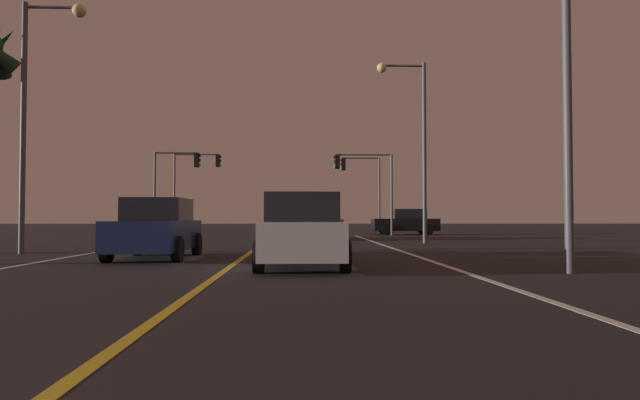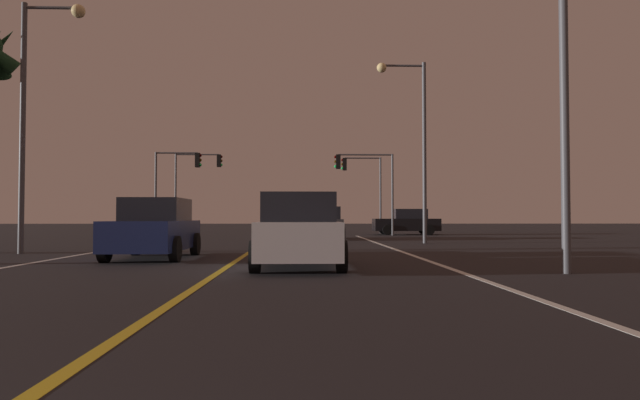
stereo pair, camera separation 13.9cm
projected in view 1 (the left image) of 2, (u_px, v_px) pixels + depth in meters
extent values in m
cube|color=silver|center=(434.00, 262.00, 14.54)|extent=(0.16, 40.90, 0.01)
cube|color=silver|center=(33.00, 263.00, 14.18)|extent=(0.16, 40.90, 0.01)
cube|color=gold|center=(236.00, 262.00, 14.36)|extent=(0.16, 40.90, 0.01)
cylinder|color=black|center=(387.00, 230.00, 36.26)|extent=(0.68, 0.22, 0.68)
cylinder|color=black|center=(383.00, 229.00, 38.06)|extent=(0.68, 0.22, 0.68)
cylinder|color=black|center=(428.00, 230.00, 36.36)|extent=(0.68, 0.22, 0.68)
cylinder|color=black|center=(422.00, 229.00, 38.16)|extent=(0.68, 0.22, 0.68)
cube|color=black|center=(405.00, 225.00, 37.22)|extent=(4.30, 1.80, 0.80)
cube|color=black|center=(409.00, 214.00, 37.25)|extent=(2.10, 1.60, 0.64)
cube|color=red|center=(439.00, 223.00, 36.70)|extent=(0.08, 0.24, 0.16)
cube|color=red|center=(434.00, 223.00, 37.90)|extent=(0.08, 0.24, 0.16)
cylinder|color=black|center=(266.00, 249.00, 14.31)|extent=(0.22, 0.68, 0.68)
cylinder|color=black|center=(337.00, 249.00, 14.38)|extent=(0.22, 0.68, 0.68)
cylinder|color=black|center=(259.00, 257.00, 11.62)|extent=(0.22, 0.68, 0.68)
cylinder|color=black|center=(345.00, 257.00, 11.68)|extent=(0.22, 0.68, 0.68)
cube|color=silver|center=(302.00, 239.00, 13.01)|extent=(1.80, 4.30, 0.80)
cube|color=black|center=(302.00, 208.00, 12.78)|extent=(1.60, 2.10, 0.64)
cube|color=red|center=(271.00, 238.00, 10.89)|extent=(0.24, 0.08, 0.16)
cube|color=red|center=(333.00, 238.00, 10.93)|extent=(0.24, 0.08, 0.16)
cylinder|color=black|center=(177.00, 249.00, 14.43)|extent=(0.22, 0.68, 0.68)
cylinder|color=black|center=(107.00, 249.00, 14.37)|extent=(0.22, 0.68, 0.68)
cylinder|color=black|center=(197.00, 244.00, 17.13)|extent=(0.22, 0.68, 0.68)
cylinder|color=black|center=(137.00, 244.00, 17.07)|extent=(0.22, 0.68, 0.68)
cube|color=navy|center=(156.00, 235.00, 15.76)|extent=(1.80, 4.30, 0.80)
cube|color=black|center=(158.00, 210.00, 16.03)|extent=(1.60, 2.10, 0.64)
cube|color=red|center=(192.00, 230.00, 17.88)|extent=(0.24, 0.08, 0.16)
cube|color=red|center=(154.00, 230.00, 17.84)|extent=(0.24, 0.08, 0.16)
cylinder|color=black|center=(306.00, 232.00, 30.85)|extent=(0.22, 0.68, 0.68)
cylinder|color=black|center=(339.00, 232.00, 30.91)|extent=(0.22, 0.68, 0.68)
cylinder|color=black|center=(307.00, 234.00, 28.15)|extent=(0.22, 0.68, 0.68)
cylinder|color=black|center=(342.00, 233.00, 28.22)|extent=(0.22, 0.68, 0.68)
cube|color=#38383D|center=(323.00, 227.00, 29.54)|extent=(1.80, 4.30, 0.80)
cube|color=black|center=(324.00, 213.00, 29.32)|extent=(1.60, 2.10, 0.64)
cube|color=red|center=(313.00, 225.00, 27.43)|extent=(0.24, 0.08, 0.16)
cube|color=red|center=(337.00, 225.00, 27.47)|extent=(0.24, 0.08, 0.16)
cylinder|color=#4C4C51|center=(392.00, 195.00, 35.63)|extent=(0.14, 0.14, 5.17)
cylinder|color=#4C4C51|center=(365.00, 155.00, 35.65)|extent=(3.45, 0.10, 0.10)
cube|color=black|center=(337.00, 162.00, 35.57)|extent=(0.28, 0.36, 0.90)
sphere|color=#3A0605|center=(335.00, 157.00, 35.58)|extent=(0.20, 0.20, 0.20)
sphere|color=#3C2706|center=(335.00, 162.00, 35.57)|extent=(0.20, 0.20, 0.20)
sphere|color=#19E059|center=(335.00, 166.00, 35.56)|extent=(0.20, 0.20, 0.20)
cylinder|color=#4C4C51|center=(155.00, 194.00, 35.10)|extent=(0.14, 0.14, 5.25)
cylinder|color=#4C4C51|center=(176.00, 153.00, 35.23)|extent=(2.60, 0.10, 0.10)
cube|color=black|center=(197.00, 160.00, 35.26)|extent=(0.28, 0.36, 0.90)
sphere|color=#3A0605|center=(199.00, 155.00, 35.27)|extent=(0.20, 0.20, 0.20)
sphere|color=#3C2706|center=(199.00, 160.00, 35.26)|extent=(0.20, 0.20, 0.20)
sphere|color=#19E059|center=(199.00, 165.00, 35.25)|extent=(0.20, 0.20, 0.20)
cylinder|color=#4C4C51|center=(379.00, 195.00, 41.13)|extent=(0.14, 0.14, 5.54)
cylinder|color=#4C4C51|center=(361.00, 158.00, 41.17)|extent=(2.63, 0.10, 0.10)
cube|color=black|center=(344.00, 164.00, 41.11)|extent=(0.28, 0.36, 0.90)
sphere|color=#3A0605|center=(341.00, 160.00, 41.11)|extent=(0.20, 0.20, 0.20)
sphere|color=#3C2706|center=(341.00, 164.00, 41.10)|extent=(0.20, 0.20, 0.20)
sphere|color=#19E059|center=(341.00, 168.00, 41.09)|extent=(0.20, 0.20, 0.20)
cylinder|color=#4C4C51|center=(174.00, 193.00, 40.60)|extent=(0.14, 0.14, 5.76)
cylinder|color=#4C4C51|center=(196.00, 154.00, 40.74)|extent=(3.12, 0.10, 0.10)
cube|color=black|center=(218.00, 161.00, 40.79)|extent=(0.28, 0.36, 0.90)
sphere|color=#3A0605|center=(220.00, 157.00, 40.80)|extent=(0.20, 0.20, 0.20)
sphere|color=#3C2706|center=(220.00, 161.00, 40.79)|extent=(0.20, 0.20, 0.20)
sphere|color=#19E059|center=(220.00, 165.00, 40.78)|extent=(0.20, 0.20, 0.20)
cylinder|color=#4C4C51|center=(567.00, 85.00, 11.70)|extent=(0.18, 0.18, 7.86)
cylinder|color=#4C4C51|center=(23.00, 127.00, 17.91)|extent=(0.18, 0.18, 8.06)
cylinder|color=#4C4C51|center=(52.00, 7.00, 18.05)|extent=(1.71, 0.10, 0.10)
sphere|color=#F9D88C|center=(79.00, 11.00, 18.08)|extent=(0.44, 0.44, 0.44)
cylinder|color=#4C4C51|center=(424.00, 153.00, 25.13)|extent=(0.18, 0.18, 8.11)
cylinder|color=#4C4C51|center=(403.00, 66.00, 25.22)|extent=(1.91, 0.10, 0.10)
sphere|color=#F9D88C|center=(382.00, 68.00, 25.18)|extent=(0.44, 0.44, 0.44)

